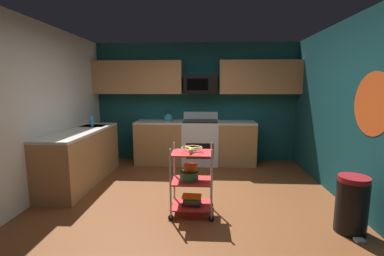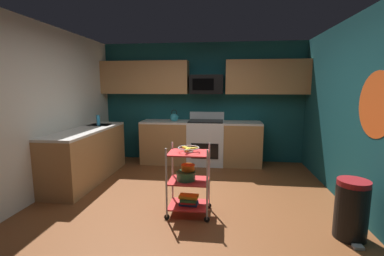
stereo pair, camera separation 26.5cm
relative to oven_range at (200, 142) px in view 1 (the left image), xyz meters
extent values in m
cube|color=brown|center=(-0.11, -2.10, -0.50)|extent=(4.40, 4.80, 0.04)
cube|color=#14474C|center=(-0.11, 0.33, 0.82)|extent=(4.52, 0.06, 2.60)
cube|color=silver|center=(-2.34, -2.10, 0.82)|extent=(0.06, 4.80, 2.60)
cube|color=#14474C|center=(2.12, -2.10, 0.82)|extent=(0.06, 4.80, 2.60)
cylinder|color=#E5591E|center=(2.09, -2.41, 0.97)|extent=(0.00, 0.77, 0.77)
cube|color=#B27F4C|center=(-0.11, 0.00, -0.04)|extent=(2.55, 0.60, 0.88)
cube|color=silver|center=(-0.11, 0.00, 0.42)|extent=(2.55, 0.60, 0.04)
cube|color=#B27F4C|center=(-2.01, -1.30, -0.04)|extent=(0.60, 2.00, 0.88)
cube|color=silver|center=(-2.01, -1.30, 0.42)|extent=(0.60, 2.00, 0.04)
cube|color=#B7BABC|center=(-2.01, -0.75, 0.36)|extent=(0.44, 0.36, 0.16)
cube|color=white|center=(0.00, 0.00, -0.02)|extent=(0.76, 0.64, 0.92)
cube|color=black|center=(0.00, -0.33, -0.13)|extent=(0.56, 0.01, 0.32)
cube|color=white|center=(0.00, 0.29, 0.53)|extent=(0.76, 0.06, 0.18)
cube|color=black|center=(0.00, 0.00, 0.45)|extent=(0.72, 0.60, 0.02)
cube|color=#B27F4C|center=(-1.36, 0.13, 1.37)|extent=(1.91, 0.33, 0.70)
cube|color=#B27F4C|center=(1.24, 0.13, 1.37)|extent=(1.69, 0.33, 0.70)
cube|color=black|center=(0.00, 0.11, 1.22)|extent=(0.70, 0.38, 0.40)
cube|color=black|center=(-0.06, -0.09, 1.22)|extent=(0.44, 0.01, 0.24)
cylinder|color=silver|center=(-0.30, -2.57, 0.00)|extent=(0.02, 0.02, 0.88)
cylinder|color=black|center=(-0.30, -2.57, -0.44)|extent=(0.07, 0.02, 0.07)
cylinder|color=silver|center=(0.20, -2.57, 0.00)|extent=(0.02, 0.02, 0.88)
cylinder|color=black|center=(0.20, -2.57, -0.44)|extent=(0.07, 0.02, 0.07)
cylinder|color=silver|center=(-0.30, -2.18, 0.00)|extent=(0.02, 0.02, 0.88)
cylinder|color=black|center=(-0.30, -2.18, -0.44)|extent=(0.07, 0.02, 0.07)
cylinder|color=silver|center=(0.20, -2.18, 0.00)|extent=(0.02, 0.02, 0.88)
cylinder|color=black|center=(0.20, -2.18, -0.44)|extent=(0.07, 0.02, 0.07)
cube|color=red|center=(-0.05, -2.38, -0.36)|extent=(0.51, 0.39, 0.02)
cube|color=red|center=(-0.05, -2.38, -0.03)|extent=(0.51, 0.39, 0.02)
cube|color=red|center=(-0.05, -2.38, 0.34)|extent=(0.51, 0.39, 0.02)
torus|color=silver|center=(-0.05, -2.38, 0.41)|extent=(0.27, 0.27, 0.01)
cylinder|color=silver|center=(-0.05, -2.38, 0.36)|extent=(0.12, 0.12, 0.02)
ellipsoid|color=yellow|center=(0.00, -2.36, 0.40)|extent=(0.17, 0.09, 0.04)
ellipsoid|color=yellow|center=(-0.09, -2.34, 0.40)|extent=(0.15, 0.14, 0.04)
ellipsoid|color=yellow|center=(-0.06, -2.43, 0.40)|extent=(0.08, 0.17, 0.04)
cylinder|color=#387F4C|center=(-0.09, -2.38, 0.04)|extent=(0.24, 0.24, 0.11)
torus|color=#387F4C|center=(-0.09, -2.38, 0.09)|extent=(0.25, 0.25, 0.01)
cylinder|color=orange|center=(-0.07, -2.34, 0.13)|extent=(0.17, 0.17, 0.08)
torus|color=orange|center=(-0.07, -2.34, 0.17)|extent=(0.18, 0.18, 0.01)
cube|color=#1E4C8C|center=(-0.05, -2.38, -0.33)|extent=(0.24, 0.17, 0.03)
cube|color=#B22626|center=(-0.05, -2.38, -0.30)|extent=(0.20, 0.19, 0.02)
cube|color=#26723F|center=(-0.05, -2.38, -0.28)|extent=(0.22, 0.18, 0.03)
cube|color=gold|center=(-0.05, -2.38, -0.24)|extent=(0.25, 0.15, 0.04)
sphere|color=teal|center=(-0.69, 0.00, 0.51)|extent=(0.18, 0.18, 0.18)
sphere|color=black|center=(-0.69, 0.00, 0.60)|extent=(0.03, 0.03, 0.03)
cone|color=teal|center=(-0.61, 0.00, 0.53)|extent=(0.09, 0.04, 0.06)
torus|color=black|center=(-0.69, 0.00, 0.63)|extent=(0.12, 0.01, 0.12)
cylinder|color=#2D8CBF|center=(-2.00, -0.84, 0.54)|extent=(0.06, 0.06, 0.20)
cylinder|color=black|center=(1.79, -2.72, -0.18)|extent=(0.34, 0.34, 0.60)
cylinder|color=maroon|center=(1.79, -2.72, 0.15)|extent=(0.33, 0.33, 0.06)
cube|color=#B2B2B7|center=(1.79, -2.93, -0.46)|extent=(0.10, 0.08, 0.03)
camera|label=1|loc=(0.13, -5.70, 1.17)|focal=25.15mm
camera|label=2|loc=(0.40, -5.67, 1.17)|focal=25.15mm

